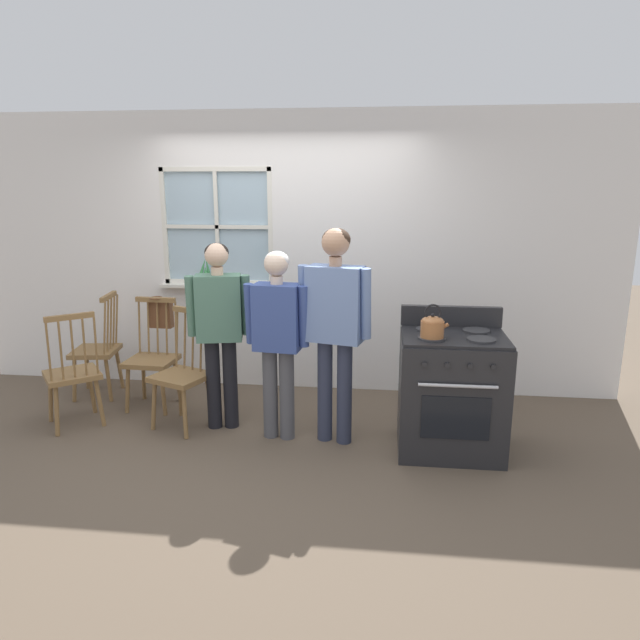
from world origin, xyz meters
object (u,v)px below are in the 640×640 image
object	(u,v)px
chair_center_cluster	(98,351)
stove	(451,392)
chair_near_stove	(183,376)
potted_plant	(206,276)
kettle	(433,326)
chair_near_wall	(73,375)
person_teen_center	(277,330)
person_elderly_left	(219,320)
handbag	(161,313)
person_adult_right	(335,314)
chair_by_window	(152,360)

from	to	relation	value
chair_center_cluster	stove	size ratio (longest dim) A/B	0.93
chair_near_stove	stove	distance (m)	2.21
potted_plant	kettle	bearing A→B (deg)	-32.07
chair_near_wall	person_teen_center	distance (m)	1.83
person_elderly_left	chair_center_cluster	bearing A→B (deg)	144.84
chair_near_wall	chair_near_stove	xyz separation A→B (m)	(0.93, 0.09, 0.00)
stove	kettle	size ratio (longest dim) A/B	4.39
handbag	stove	bearing A→B (deg)	-17.29
person_adult_right	potted_plant	bearing A→B (deg)	154.22
person_teen_center	person_elderly_left	bearing A→B (deg)	170.36
person_elderly_left	person_teen_center	xyz separation A→B (m)	(0.51, -0.15, -0.03)
person_elderly_left	chair_by_window	bearing A→B (deg)	141.49
kettle	potted_plant	world-z (taller)	potted_plant
chair_near_wall	person_adult_right	size ratio (longest dim) A/B	0.59
person_elderly_left	kettle	bearing A→B (deg)	-23.45
chair_near_stove	potted_plant	distance (m)	1.22
stove	chair_near_wall	bearing A→B (deg)	178.25
stove	potted_plant	bearing A→B (deg)	152.49
person_teen_center	kettle	size ratio (longest dim) A/B	6.18
chair_center_cluster	chair_near_stove	bearing A→B (deg)	51.50
chair_near_wall	person_elderly_left	world-z (taller)	person_elderly_left
chair_near_wall	stove	size ratio (longest dim) A/B	0.93
chair_near_wall	potted_plant	world-z (taller)	potted_plant
chair_by_window	handbag	distance (m)	0.45
chair_near_wall	stove	bearing A→B (deg)	138.76
potted_plant	chair_by_window	bearing A→B (deg)	-119.54
chair_center_cluster	chair_by_window	bearing A→B (deg)	62.54
person_elderly_left	person_teen_center	world-z (taller)	person_elderly_left
handbag	potted_plant	bearing A→B (deg)	48.28
person_adult_right	chair_by_window	bearing A→B (deg)	176.59
chair_center_cluster	person_teen_center	size ratio (longest dim) A/B	0.66
handbag	chair_near_wall	bearing A→B (deg)	-125.34
chair_center_cluster	person_adult_right	xyz separation A→B (m)	(2.37, -0.75, 0.60)
person_elderly_left	handbag	distance (m)	0.97
chair_near_stove	person_elderly_left	xyz separation A→B (m)	(0.33, 0.02, 0.48)
kettle	chair_near_stove	bearing A→B (deg)	171.09
person_elderly_left	stove	xyz separation A→B (m)	(1.87, -0.21, -0.46)
chair_near_wall	person_teen_center	bearing A→B (deg)	139.37
person_adult_right	kettle	distance (m)	0.75
potted_plant	person_elderly_left	bearing A→B (deg)	-67.04
chair_near_stove	person_elderly_left	bearing A→B (deg)	25.64
person_adult_right	handbag	xyz separation A→B (m)	(-1.72, 0.77, -0.21)
person_teen_center	handbag	distance (m)	1.47
person_teen_center	handbag	xyz separation A→B (m)	(-1.26, 0.76, -0.07)
chair_center_cluster	person_elderly_left	xyz separation A→B (m)	(1.40, -0.60, 0.48)
stove	potted_plant	size ratio (longest dim) A/B	3.96
person_adult_right	stove	xyz separation A→B (m)	(0.90, -0.05, -0.58)
handbag	chair_by_window	bearing A→B (deg)	-92.52
chair_near_wall	kettle	bearing A→B (deg)	136.12
chair_near_wall	potted_plant	xyz separation A→B (m)	(0.85, 1.10, 0.68)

